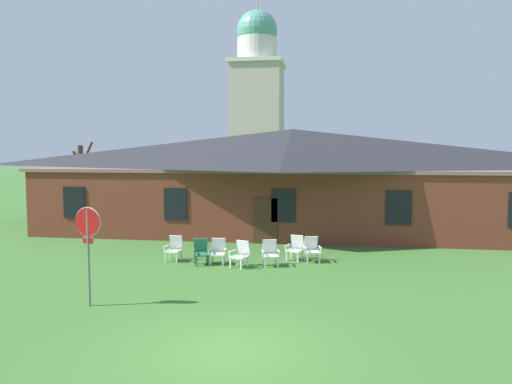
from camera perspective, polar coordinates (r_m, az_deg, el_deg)
ground_plane at (r=11.31m, az=-3.05°, el=-17.53°), size 200.00×200.00×0.00m
brick_building at (r=27.55m, az=4.12°, el=1.64°), size 26.25×10.40×5.40m
dome_tower at (r=49.24m, az=0.13°, el=9.67°), size 5.18×5.18×18.43m
stop_sign at (r=14.45m, az=-18.56°, el=-4.76°), size 0.80×0.17×2.75m
lawn_chair_by_porch at (r=19.80m, az=-9.25°, el=-6.27°), size 0.68×0.71×0.96m
lawn_chair_near_door at (r=19.04m, az=-6.25°, el=-6.68°), size 0.78×0.83×0.96m
lawn_chair_left_end at (r=19.05m, az=-4.33°, el=-6.66°), size 0.67×0.70×0.96m
lawn_chair_middle at (r=18.54m, az=-1.75°, el=-6.97°), size 0.78×0.83×0.96m
lawn_chair_right_end at (r=18.69m, az=1.61°, el=-6.87°), size 0.74×0.79×0.96m
lawn_chair_far_side at (r=19.71m, az=4.53°, el=-6.27°), size 0.75×0.81×0.96m
lawn_chair_under_eave at (r=19.47m, az=6.37°, el=-6.42°), size 0.73×0.78×0.96m
bare_tree_beside_building at (r=35.09m, az=-19.30°, el=1.72°), size 1.56×1.54×4.81m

